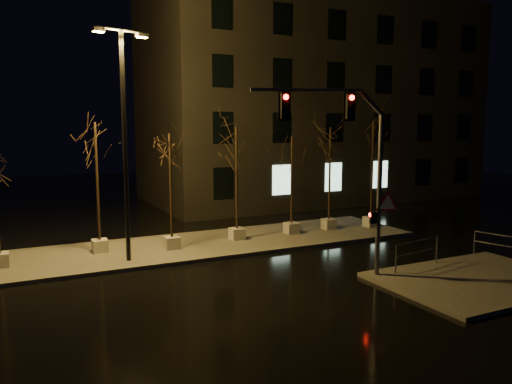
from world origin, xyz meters
TOP-DOWN VIEW (x-y plane):
  - ground at (0.00, 0.00)m, footprint 90.00×90.00m
  - median at (0.00, 6.00)m, footprint 22.00×5.00m
  - sidewalk_corner at (7.50, -3.50)m, footprint 7.00×5.00m
  - building at (14.00, 18.00)m, footprint 25.00×12.00m
  - tree_1 at (-4.16, 6.51)m, footprint 1.80×1.80m
  - tree_2 at (-1.17, 5.66)m, footprint 1.80×1.80m
  - tree_3 at (2.21, 6.06)m, footprint 1.80×1.80m
  - tree_4 at (5.27, 6.05)m, footprint 1.80×1.80m
  - tree_5 at (7.60, 6.09)m, footprint 1.80×1.80m
  - tree_6 at (10.00, 5.58)m, footprint 1.80×1.80m
  - traffic_signal_mast at (3.45, -1.18)m, footprint 5.30×1.77m
  - streetlight_main at (-3.33, 4.59)m, footprint 2.27×0.87m
  - guard_rail_a at (6.47, -1.50)m, footprint 2.52×0.43m
  - guard_rail_b at (10.50, -2.05)m, footprint 0.67×2.06m

SIDE VIEW (x-z plane):
  - ground at x=0.00m, z-range 0.00..0.00m
  - median at x=0.00m, z-range 0.00..0.15m
  - sidewalk_corner at x=7.50m, z-range 0.00..0.15m
  - guard_rail_b at x=10.50m, z-range 0.30..1.32m
  - guard_rail_a at x=6.47m, z-range 0.32..1.42m
  - tree_4 at x=5.27m, z-range 1.47..6.56m
  - tree_2 at x=-1.17m, z-range 1.52..6.79m
  - tree_5 at x=7.60m, z-range 1.58..7.13m
  - tree_3 at x=2.21m, z-range 1.59..7.18m
  - tree_1 at x=-4.16m, z-range 1.65..7.44m
  - traffic_signal_mast at x=3.45m, z-range 1.21..7.98m
  - tree_6 at x=10.00m, z-range 1.67..7.56m
  - streetlight_main at x=-3.33m, z-range 0.86..10.06m
  - building at x=14.00m, z-range 0.00..15.00m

